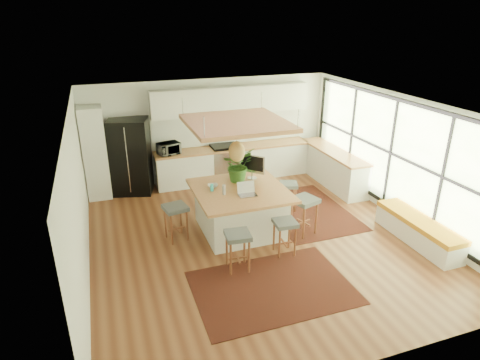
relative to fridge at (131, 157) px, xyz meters
name	(u,v)px	position (x,y,z in m)	size (l,w,h in m)	color
floor	(257,237)	(2.13, -3.19, -0.93)	(7.00, 7.00, 0.00)	brown
ceiling	(260,106)	(2.13, -3.19, 1.78)	(7.00, 7.00, 0.00)	white
wall_back	(210,130)	(2.13, 0.31, 0.42)	(6.50, 6.50, 0.00)	white
wall_front	(368,280)	(2.13, -6.69, 0.42)	(6.50, 6.50, 0.00)	white
wall_left	(78,200)	(-1.12, -3.19, 0.42)	(7.00, 7.00, 0.00)	white
wall_right	(398,158)	(5.38, -3.19, 0.42)	(7.00, 7.00, 0.00)	white
window_wall	(397,156)	(5.35, -3.19, 0.47)	(0.10, 6.20, 2.60)	black
pantry	(95,153)	(-0.82, -0.01, 0.20)	(0.55, 0.60, 2.25)	white
back_counter_base	(234,164)	(2.68, -0.01, -0.49)	(4.20, 0.60, 0.88)	white
back_counter_top	(233,148)	(2.68, -0.01, -0.03)	(4.24, 0.64, 0.05)	#B06C3E
backsplash	(230,128)	(2.68, 0.29, 0.43)	(4.20, 0.02, 0.80)	white
upper_cabinets	(231,100)	(2.68, 0.13, 1.22)	(4.20, 0.34, 0.70)	white
range	(225,163)	(2.43, -0.01, -0.43)	(0.76, 0.62, 1.00)	#A5A5AA
right_counter_base	(333,168)	(5.06, -1.19, -0.49)	(0.60, 2.50, 0.88)	white
right_counter_top	(334,151)	(5.06, -1.19, -0.03)	(0.64, 2.54, 0.05)	#B06C3E
window_bench	(418,230)	(5.08, -4.39, -0.68)	(0.52, 2.00, 0.50)	white
ceiling_panel	(237,137)	(1.83, -2.79, 1.12)	(1.86, 1.86, 0.80)	#B06C3E
rug_near	(272,287)	(1.76, -4.82, -0.92)	(2.60, 1.80, 0.01)	black
rug_right	(306,211)	(3.63, -2.45, -0.92)	(1.80, 2.60, 0.01)	black
fridge	(131,157)	(0.00, 0.00, 0.00)	(0.94, 0.74, 1.89)	black
island	(240,210)	(1.91, -2.77, -0.46)	(1.85, 1.85, 0.93)	#B06C3E
stool_near_left	(238,252)	(1.40, -4.11, -0.57)	(0.43, 0.43, 0.72)	#4C5254
stool_near_right	(285,237)	(2.40, -3.90, -0.57)	(0.41, 0.41, 0.69)	#4C5254
stool_right_front	(304,217)	(3.10, -3.33, -0.57)	(0.47, 0.47, 0.79)	#4C5254
stool_right_back	(288,195)	(3.28, -2.22, -0.57)	(0.39, 0.39, 0.66)	#4C5254
stool_left_side	(176,223)	(0.58, -2.71, -0.57)	(0.44, 0.44, 0.74)	#4C5254
laptop	(248,190)	(1.95, -3.10, 0.12)	(0.35, 0.38, 0.27)	#A5A5AA
monitor	(252,167)	(2.35, -2.30, 0.26)	(0.58, 0.21, 0.54)	#A5A5AA
microwave	(169,147)	(0.95, -0.06, 0.18)	(0.54, 0.30, 0.36)	#A5A5AA
island_plant	(238,168)	(2.02, -2.32, 0.28)	(0.64, 0.72, 0.56)	#1E4C19
island_bowl	(213,186)	(1.42, -2.47, 0.03)	(0.21, 0.21, 0.05)	white
island_bottle_0	(213,187)	(1.36, -2.67, 0.10)	(0.07, 0.07, 0.19)	#35D1D7
island_bottle_1	(223,190)	(1.51, -2.92, 0.10)	(0.07, 0.07, 0.19)	#B8BABF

